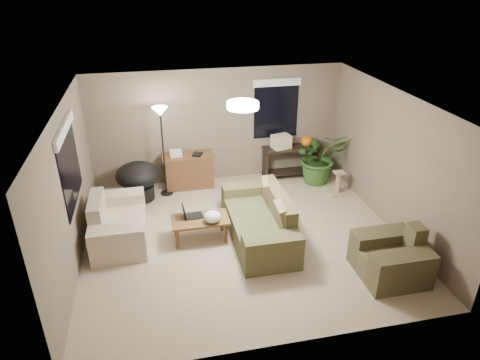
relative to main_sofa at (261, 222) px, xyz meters
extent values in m
plane|color=tan|center=(-0.32, 0.04, -0.29)|extent=(5.50, 5.50, 0.00)
plane|color=white|center=(-0.32, 0.04, 2.21)|extent=(5.50, 5.50, 0.00)
plane|color=#746656|center=(-0.32, 2.54, 0.96)|extent=(5.50, 0.00, 5.50)
plane|color=#746656|center=(-0.32, -2.46, 0.96)|extent=(5.50, 0.00, 5.50)
plane|color=#746656|center=(-3.07, 0.04, 0.96)|extent=(0.00, 5.00, 5.00)
plane|color=#746656|center=(2.43, 0.04, 0.96)|extent=(0.00, 5.00, 5.00)
cube|color=brown|center=(-0.04, 0.00, -0.08)|extent=(0.95, 1.48, 0.42)
cube|color=#48472B|center=(0.32, 0.00, 0.34)|extent=(0.22, 1.48, 0.43)
cube|color=#4D4B2E|center=(-0.04, -0.92, 0.01)|extent=(0.95, 0.36, 0.60)
cube|color=brown|center=(-0.04, 0.92, 0.01)|extent=(0.95, 0.36, 0.60)
cube|color=#8C7251|center=(0.26, -0.45, 0.36)|extent=(0.26, 0.46, 0.47)
cube|color=#8C7251|center=(0.26, 0.45, 0.36)|extent=(0.32, 0.49, 0.47)
cube|color=beige|center=(-2.45, 0.45, -0.08)|extent=(0.90, 0.88, 0.42)
cube|color=beige|center=(-2.79, 0.45, 0.34)|extent=(0.22, 0.88, 0.43)
cube|color=beige|center=(-2.45, -0.17, 0.01)|extent=(0.90, 0.36, 0.60)
cube|color=beige|center=(-2.45, 1.07, 0.01)|extent=(0.90, 0.36, 0.60)
cube|color=brown|center=(1.71, -1.45, -0.08)|extent=(0.95, 0.28, 0.42)
cube|color=#4B462D|center=(2.07, -1.45, 0.34)|extent=(0.22, 0.28, 0.43)
cube|color=#46412A|center=(1.71, -1.77, 0.01)|extent=(0.95, 0.36, 0.60)
cube|color=#46422A|center=(1.71, -1.13, 0.01)|extent=(0.95, 0.36, 0.60)
cube|color=brown|center=(-1.06, 0.14, 0.11)|extent=(1.00, 0.55, 0.04)
cylinder|color=brown|center=(-1.48, -0.06, -0.10)|extent=(0.06, 0.06, 0.38)
cylinder|color=brown|center=(-0.64, -0.06, -0.10)|extent=(0.06, 0.06, 0.38)
cylinder|color=brown|center=(-1.48, 0.34, -0.10)|extent=(0.06, 0.06, 0.38)
cylinder|color=brown|center=(-0.64, 0.34, -0.10)|extent=(0.06, 0.06, 0.38)
cube|color=black|center=(-1.16, 0.24, 0.13)|extent=(0.34, 0.25, 0.02)
cube|color=black|center=(-1.32, 0.24, 0.25)|extent=(0.07, 0.23, 0.22)
ellipsoid|color=white|center=(-0.86, -0.01, 0.23)|extent=(0.35, 0.33, 0.21)
cube|color=brown|center=(-1.04, 2.25, 0.06)|extent=(1.05, 0.45, 0.71)
cube|color=brown|center=(-1.04, 2.25, 0.44)|extent=(1.10, 0.50, 0.04)
cube|color=silver|center=(-1.29, 2.25, 0.52)|extent=(0.26, 0.21, 0.12)
cube|color=black|center=(-0.84, 2.20, 0.48)|extent=(0.25, 0.27, 0.04)
cube|color=black|center=(1.28, 2.22, 0.44)|extent=(1.30, 0.40, 0.04)
cube|color=black|center=(0.68, 2.22, 0.06)|extent=(0.05, 0.38, 0.71)
cube|color=black|center=(1.88, 2.22, 0.06)|extent=(0.05, 0.38, 0.71)
cube|color=black|center=(1.28, 2.22, -0.14)|extent=(1.25, 0.36, 0.03)
ellipsoid|color=orange|center=(1.63, 2.22, 0.57)|extent=(0.28, 0.28, 0.22)
cube|color=beige|center=(1.03, 2.22, 0.60)|extent=(0.45, 0.37, 0.29)
cylinder|color=black|center=(-2.11, 1.89, -0.14)|extent=(0.60, 0.60, 0.30)
ellipsoid|color=black|center=(-2.11, 1.89, 0.26)|extent=(0.94, 0.94, 0.50)
cylinder|color=black|center=(-1.55, 2.01, -0.28)|extent=(0.28, 0.28, 0.02)
cylinder|color=black|center=(-1.55, 2.01, 0.61)|extent=(0.04, 0.04, 1.78)
cone|color=white|center=(-1.55, 2.01, 1.53)|extent=(0.32, 0.32, 0.18)
cylinder|color=white|center=(-0.32, 0.04, 2.15)|extent=(0.50, 0.50, 0.10)
imported|color=#2D5923|center=(1.82, 1.89, 0.18)|extent=(1.09, 1.21, 0.94)
cube|color=tan|center=(2.04, 1.26, -0.28)|extent=(0.32, 0.32, 0.03)
cylinder|color=tan|center=(2.04, 1.26, -0.04)|extent=(0.12, 0.12, 0.44)
cube|color=tan|center=(2.04, 1.26, 0.19)|extent=(0.22, 0.22, 0.03)
cube|color=black|center=(-3.06, 0.34, 1.26)|extent=(0.01, 1.50, 1.30)
cube|color=white|center=(-3.04, 0.34, 1.86)|extent=(0.05, 1.56, 0.16)
cube|color=black|center=(0.98, 2.53, 1.26)|extent=(1.00, 0.01, 1.30)
cube|color=white|center=(0.98, 2.51, 1.86)|extent=(1.06, 0.05, 0.16)
camera|label=1|loc=(-1.70, -6.24, 4.05)|focal=32.00mm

